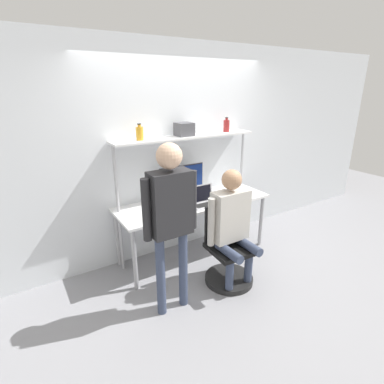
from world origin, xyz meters
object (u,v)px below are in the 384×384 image
at_px(laptop, 203,199).
at_px(person_seated, 232,220).
at_px(person_standing, 171,210).
at_px(monitor, 182,180).
at_px(cell_phone, 220,200).
at_px(office_chair, 228,259).
at_px(storage_box, 184,129).
at_px(bottle_red, 226,126).
at_px(bottle_amber, 140,133).

xyz_separation_m(laptop, person_seated, (-0.02, -0.60, -0.05)).
distance_m(laptop, person_standing, 1.05).
height_order(monitor, person_standing, person_standing).
relative_size(person_seated, person_standing, 0.79).
bearing_deg(cell_phone, person_standing, -149.50).
height_order(laptop, person_standing, person_standing).
relative_size(monitor, office_chair, 0.70).
bearing_deg(office_chair, cell_phone, 62.47).
distance_m(monitor, person_standing, 1.15).
bearing_deg(storage_box, cell_phone, -44.67).
distance_m(cell_phone, bottle_red, 1.00).
relative_size(person_standing, storage_box, 8.44).
xyz_separation_m(person_standing, storage_box, (0.71, 0.95, 0.56)).
bearing_deg(office_chair, storage_box, 94.08).
xyz_separation_m(office_chair, storage_box, (-0.06, 0.86, 1.39)).
distance_m(laptop, person_seated, 0.60).
height_order(person_seated, person_standing, person_standing).
relative_size(laptop, bottle_red, 1.81).
distance_m(monitor, bottle_red, 0.95).
relative_size(cell_phone, person_standing, 0.09).
bearing_deg(person_seated, bottle_red, 56.82).
xyz_separation_m(cell_phone, person_standing, (-1.05, -0.62, 0.32)).
distance_m(office_chair, storage_box, 1.64).
distance_m(person_seated, person_standing, 0.83).
relative_size(cell_phone, storage_box, 0.74).
bearing_deg(person_standing, person_seated, 3.17).
relative_size(person_seated, bottle_red, 7.05).
bearing_deg(person_standing, bottle_red, 34.89).
relative_size(cell_phone, office_chair, 0.17).
relative_size(person_standing, bottle_amber, 9.23).
xyz_separation_m(bottle_amber, bottle_red, (1.24, 0.00, 0.00)).
xyz_separation_m(office_chair, bottle_amber, (-0.65, 0.86, 1.39)).
relative_size(cell_phone, person_seated, 0.11).
bearing_deg(laptop, cell_phone, -5.48).
distance_m(laptop, office_chair, 0.79).
relative_size(office_chair, bottle_amber, 4.86).
bearing_deg(person_seated, laptop, 88.36).
bearing_deg(person_standing, laptop, 39.24).
bearing_deg(person_standing, office_chair, 6.53).
relative_size(person_standing, bottle_red, 8.97).
relative_size(office_chair, bottle_red, 4.73).
bearing_deg(bottle_amber, laptop, -25.10).
relative_size(bottle_amber, bottle_red, 0.97).
distance_m(monitor, storage_box, 0.63).
distance_m(monitor, office_chair, 1.14).
distance_m(person_seated, storage_box, 1.26).
bearing_deg(person_seated, bottle_amber, 125.21).
height_order(office_chair, bottle_amber, bottle_amber).
xyz_separation_m(monitor, person_seated, (0.11, -0.89, -0.24)).
xyz_separation_m(bottle_red, storage_box, (-0.65, 0.00, -0.00)).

